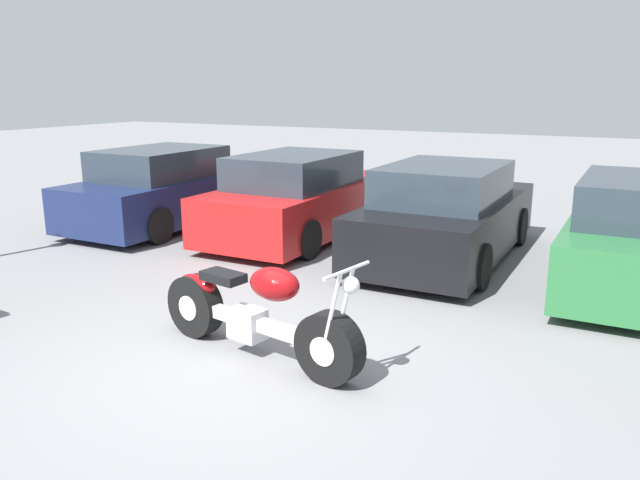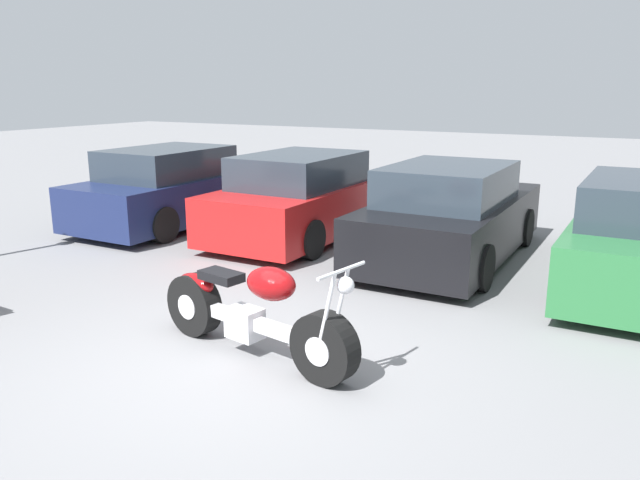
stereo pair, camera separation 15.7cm
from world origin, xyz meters
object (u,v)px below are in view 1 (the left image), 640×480
Objects in this scene: motorcycle at (255,314)px; parked_car_black at (446,215)px; parked_car_red at (300,198)px; parked_car_navy at (169,189)px.

parked_car_black is (0.59, 4.27, 0.23)m from motorcycle.
motorcycle is 0.56× the size of parked_car_black.
parked_car_black reaches higher than motorcycle.
motorcycle is 4.96m from parked_car_red.
parked_car_navy reaches higher than motorcycle.
parked_car_navy is at bearing -173.23° from parked_car_red.
parked_car_red is 1.00× the size of parked_car_black.
parked_car_navy and parked_car_black have the same top height.
parked_car_navy is 1.00× the size of parked_car_black.
parked_car_navy is (-4.68, 4.20, 0.23)m from motorcycle.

